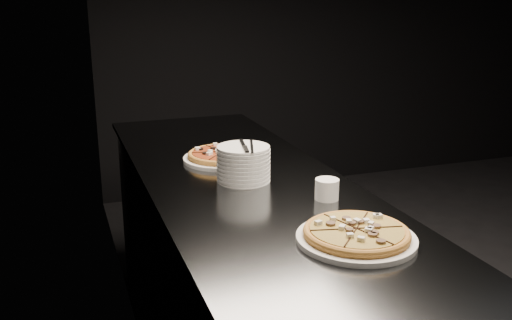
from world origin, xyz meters
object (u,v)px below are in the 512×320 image
object	(u,v)px
pizza_tomato	(223,156)
plate_stack	(243,164)
pizza_mushroom	(356,234)
cutlery	(247,146)
counter	(250,294)
ramekin	(327,189)

from	to	relation	value
pizza_tomato	plate_stack	bearing A→B (deg)	-90.92
pizza_mushroom	cutlery	size ratio (longest dim) A/B	1.81
counter	cutlery	size ratio (longest dim) A/B	12.10
pizza_mushroom	counter	bearing A→B (deg)	101.16
plate_stack	counter	bearing A→B (deg)	-74.79
counter	pizza_tomato	world-z (taller)	pizza_tomato
plate_stack	ramekin	bearing A→B (deg)	-54.73
pizza_mushroom	pizza_tomato	world-z (taller)	same
counter	cutlery	distance (m)	0.60
pizza_mushroom	pizza_tomato	bearing A→B (deg)	97.65
counter	pizza_mushroom	size ratio (longest dim) A/B	6.70
ramekin	counter	bearing A→B (deg)	127.92
cutlery	ramekin	bearing A→B (deg)	-42.42
pizza_mushroom	plate_stack	size ratio (longest dim) A/B	1.84
pizza_mushroom	plate_stack	world-z (taller)	plate_stack
counter	pizza_tomato	size ratio (longest dim) A/B	6.94
pizza_tomato	ramekin	bearing A→B (deg)	-70.80
counter	plate_stack	bearing A→B (deg)	105.21
pizza_tomato	counter	bearing A→B (deg)	-88.85
counter	cutlery	world-z (taller)	cutlery
plate_stack	ramekin	size ratio (longest dim) A/B	2.42
cutlery	counter	bearing A→B (deg)	-71.09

